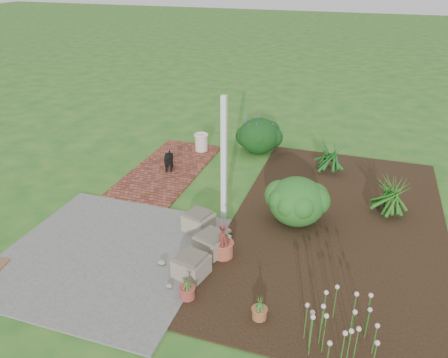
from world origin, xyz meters
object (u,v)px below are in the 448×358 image
(stone_trough_near, at_px, (191,266))
(black_dog, at_px, (169,159))
(cream_ceramic_urn, at_px, (201,142))
(evergreen_shrub, at_px, (297,200))

(stone_trough_near, height_order, black_dog, black_dog)
(cream_ceramic_urn, relative_size, evergreen_shrub, 0.41)
(black_dog, relative_size, cream_ceramic_urn, 1.24)
(stone_trough_near, height_order, evergreen_shrub, evergreen_shrub)
(evergreen_shrub, bearing_deg, black_dog, 158.58)
(cream_ceramic_urn, xyz_separation_m, evergreen_shrub, (3.03, -2.72, 0.23))
(black_dog, bearing_deg, evergreen_shrub, -40.47)
(black_dog, height_order, evergreen_shrub, evergreen_shrub)
(stone_trough_near, height_order, cream_ceramic_urn, cream_ceramic_urn)
(evergreen_shrub, bearing_deg, stone_trough_near, -121.10)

